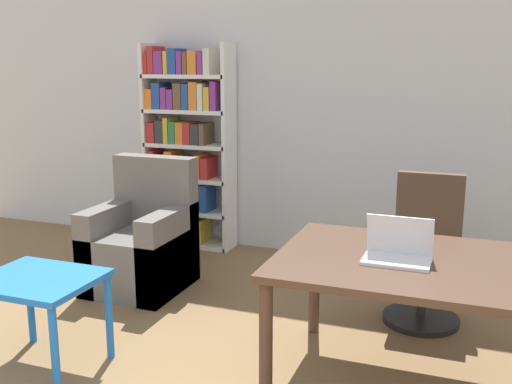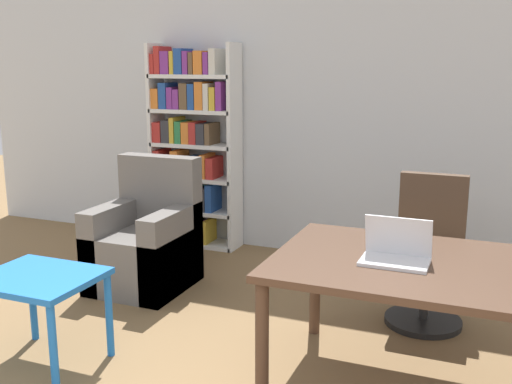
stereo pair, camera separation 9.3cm
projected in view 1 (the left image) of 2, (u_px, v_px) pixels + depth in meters
The scene contains 7 objects.
wall_back at pixel (347, 107), 5.21m from camera, with size 8.00×0.06×2.70m.
desk at pixel (427, 276), 3.13m from camera, with size 1.58×1.05×0.72m.
laptop at pixel (398, 251), 3.11m from camera, with size 0.34×0.23×0.23m.
office_chair at pixel (425, 256), 4.06m from camera, with size 0.51×0.51×1.00m.
side_table_blue at pixel (39, 291), 3.38m from camera, with size 0.65×0.56×0.55m.
armchair at pixel (142, 246), 4.67m from camera, with size 0.68×0.72×1.01m.
bookshelf at pixel (184, 148), 5.65m from camera, with size 0.86×0.28×1.91m.
Camera 1 is at (1.11, -0.66, 1.74)m, focal length 42.00 mm.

